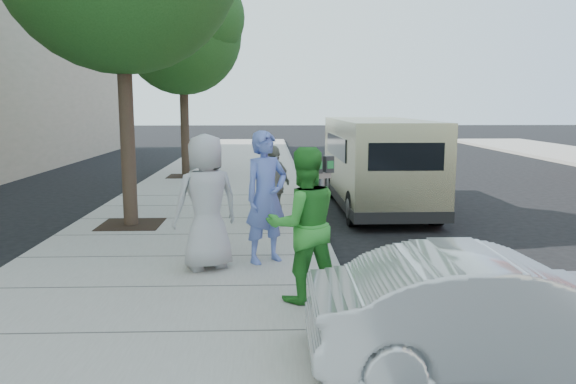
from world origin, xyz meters
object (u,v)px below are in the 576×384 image
object	(u,v)px
tree_far	(184,30)
person_striped_polo	(274,186)
sedan	(498,314)
person_officer	(266,197)
van	(377,162)
person_gray_shirt	(206,202)
parking_meter	(322,186)
person_green_shirt	(303,225)

from	to	relation	value
tree_far	person_striped_polo	distance (m)	9.15
sedan	person_officer	distance (m)	4.05
van	person_gray_shirt	size ratio (longest dim) A/B	2.99
van	sedan	world-z (taller)	van
tree_far	person_gray_shirt	size ratio (longest dim) A/B	3.31
person_gray_shirt	person_striped_polo	distance (m)	3.09
parking_meter	person_green_shirt	distance (m)	1.74
person_gray_shirt	person_officer	bearing A→B (deg)	174.31
person_officer	sedan	bearing A→B (deg)	-91.51
parking_meter	person_officer	size ratio (longest dim) A/B	0.81
tree_far	person_gray_shirt	bearing A→B (deg)	-80.43
person_officer	person_green_shirt	bearing A→B (deg)	-109.44
tree_far	parking_meter	bearing A→B (deg)	-71.35
van	person_green_shirt	xyz separation A→B (m)	(-2.21, -6.82, -0.06)
van	person_gray_shirt	distance (m)	6.48
parking_meter	sedan	world-z (taller)	parking_meter
van	sedan	size ratio (longest dim) A/B	1.65
person_striped_polo	tree_far	bearing A→B (deg)	-123.32
tree_far	person_green_shirt	distance (m)	13.02
parking_meter	person_officer	distance (m)	0.86
sedan	person_striped_polo	distance (m)	6.30
van	sedan	xyz separation A→B (m)	(-0.49, -8.48, -0.56)
parking_meter	sedan	size ratio (longest dim) A/B	0.45
person_striped_polo	person_officer	bearing A→B (deg)	33.40
parking_meter	person_officer	xyz separation A→B (m)	(-0.84, 0.03, -0.17)
tree_far	van	world-z (taller)	tree_far
person_green_shirt	van	bearing A→B (deg)	-121.86
parking_meter	sedan	bearing A→B (deg)	-91.82
parking_meter	person_gray_shirt	xyz separation A→B (m)	(-1.70, -0.30, -0.18)
tree_far	person_officer	distance (m)	11.33
person_gray_shirt	person_striped_polo	bearing A→B (deg)	-135.99
tree_far	parking_meter	distance (m)	11.53
tree_far	person_striped_polo	bearing A→B (deg)	-70.10
van	person_striped_polo	world-z (taller)	van
person_gray_shirt	person_green_shirt	bearing A→B (deg)	106.75
tree_far	person_gray_shirt	xyz separation A→B (m)	(1.80, -10.69, -3.75)
van	person_green_shirt	world-z (taller)	van
sedan	person_officer	xyz separation A→B (m)	(-2.17, 3.37, 0.56)
tree_far	person_gray_shirt	world-z (taller)	tree_far
tree_far	sedan	bearing A→B (deg)	-70.60
person_gray_shirt	person_striped_polo	xyz separation A→B (m)	(1.01, 2.92, -0.19)
van	person_officer	distance (m)	5.76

